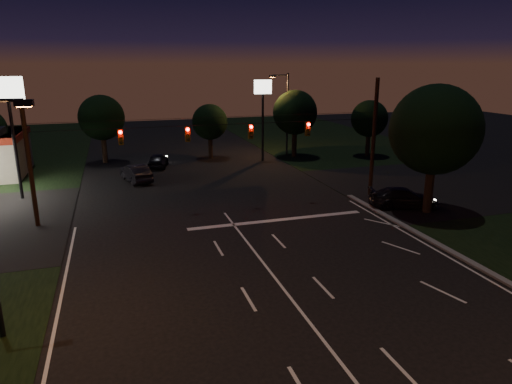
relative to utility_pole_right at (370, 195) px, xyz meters
name	(u,v)px	position (x,y,z in m)	size (l,w,h in m)	color
ground	(304,315)	(-12.00, -15.00, 0.00)	(140.00, 140.00, 0.00)	black
cross_street_right	(446,184)	(8.00, 1.00, 0.00)	(20.00, 16.00, 0.02)	black
stop_bar	(278,220)	(-9.00, -3.50, 0.01)	(12.00, 0.50, 0.01)	silver
utility_pole_right	(370,195)	(0.00, 0.00, 0.00)	(0.30, 0.30, 9.00)	black
utility_pole_left	(38,226)	(-24.00, 0.00, 0.00)	(0.28, 0.28, 8.00)	black
signal_span	(220,132)	(-12.00, -0.04, 5.50)	(24.00, 0.40, 1.56)	black
pole_sign_left_near	(9,107)	(-26.00, 7.00, 6.98)	(2.20, 0.30, 9.10)	black
pole_sign_right	(263,101)	(-4.00, 15.00, 6.24)	(1.80, 0.30, 8.40)	black
street_light_right_far	(285,109)	(-0.76, 17.00, 5.24)	(2.20, 0.35, 9.00)	black
tree_right_near	(434,131)	(1.53, -4.83, 5.68)	(6.00, 6.00, 8.76)	black
tree_far_b	(102,118)	(-19.98, 19.13, 4.61)	(4.60, 4.60, 6.98)	black
tree_far_c	(210,122)	(-8.98, 18.10, 3.90)	(3.80, 3.80, 5.86)	black
tree_far_d	(295,113)	(0.02, 16.13, 4.83)	(4.80, 4.80, 7.30)	black
tree_far_e	(369,119)	(8.02, 14.11, 4.11)	(4.00, 4.00, 6.18)	black
car_oncoming_a	(158,160)	(-14.93, 15.17, 0.70)	(1.66, 4.12, 1.40)	black
car_oncoming_b	(136,173)	(-17.35, 9.93, 0.75)	(1.58, 4.54, 1.50)	black
car_cross	(404,198)	(0.59, -3.56, 0.71)	(1.99, 4.90, 1.42)	black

